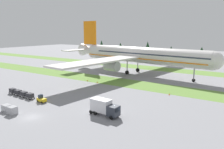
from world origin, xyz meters
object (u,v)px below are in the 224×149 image
at_px(baggage_tug, 41,99).
at_px(uld_container_1, 7,108).
at_px(cargo_dolly_lead, 30,96).
at_px(catering_truck, 104,107).
at_px(taxiway_marker_0, 97,82).
at_px(taxiway_marker_2, 169,94).
at_px(cargo_dolly_third, 18,92).
at_px(ground_crew_marshaller, 118,112).
at_px(taxiway_marker_1, 87,80).
at_px(uld_container_0, 12,110).
at_px(cargo_dolly_fourth, 13,91).
at_px(cargo_dolly_second, 24,94).
at_px(airliner, 137,55).

height_order(baggage_tug, uld_container_1, baggage_tug).
height_order(cargo_dolly_lead, catering_truck, catering_truck).
bearing_deg(taxiway_marker_0, taxiway_marker_2, -1.32).
distance_m(cargo_dolly_third, ground_crew_marshaller, 32.63).
xyz_separation_m(taxiway_marker_0, taxiway_marker_1, (-5.07, 0.69, -0.04)).
bearing_deg(taxiway_marker_2, catering_truck, -105.49).
bearing_deg(ground_crew_marshaller, uld_container_0, -142.89).
distance_m(baggage_tug, cargo_dolly_fourth, 13.73).
distance_m(catering_truck, taxiway_marker_0, 31.42).
relative_size(cargo_dolly_second, taxiway_marker_1, 4.53).
height_order(taxiway_marker_0, taxiway_marker_1, taxiway_marker_0).
xyz_separation_m(cargo_dolly_second, taxiway_marker_2, (33.48, 24.39, -0.66)).
relative_size(catering_truck, uld_container_0, 3.52).
bearing_deg(uld_container_0, cargo_dolly_fourth, 146.83).
distance_m(cargo_dolly_lead, taxiway_marker_0, 25.47).
height_order(ground_crew_marshaller, uld_container_0, uld_container_0).
bearing_deg(cargo_dolly_second, cargo_dolly_third, -90.00).
bearing_deg(cargo_dolly_fourth, baggage_tug, 90.00).
bearing_deg(taxiway_marker_2, taxiway_marker_0, 178.68).
distance_m(cargo_dolly_lead, ground_crew_marshaller, 26.88).
xyz_separation_m(cargo_dolly_second, ground_crew_marshaller, (29.66, 2.32, 0.03)).
height_order(airliner, cargo_dolly_third, airliner).
relative_size(uld_container_0, taxiway_marker_1, 3.98).
distance_m(cargo_dolly_third, cargo_dolly_fourth, 2.90).
bearing_deg(cargo_dolly_second, cargo_dolly_lead, 90.00).
height_order(cargo_dolly_fourth, uld_container_0, uld_container_0).
relative_size(catering_truck, uld_container_1, 3.52).
bearing_deg(cargo_dolly_lead, uld_container_0, 37.60).
xyz_separation_m(baggage_tug, ground_crew_marshaller, (21.74, 2.74, 0.13)).
relative_size(taxiway_marker_0, taxiway_marker_1, 1.14).
xyz_separation_m(cargo_dolly_second, uld_container_1, (6.58, -9.26, -0.15)).
relative_size(cargo_dolly_lead, ground_crew_marshaller, 1.31).
height_order(cargo_dolly_second, taxiway_marker_1, cargo_dolly_second).
relative_size(cargo_dolly_lead, taxiway_marker_1, 4.53).
height_order(airliner, taxiway_marker_2, airliner).
height_order(cargo_dolly_second, taxiway_marker_2, cargo_dolly_second).
height_order(cargo_dolly_fourth, taxiway_marker_2, cargo_dolly_fourth).
bearing_deg(cargo_dolly_third, taxiway_marker_2, 126.69).
relative_size(catering_truck, taxiway_marker_2, 13.37).
bearing_deg(cargo_dolly_second, taxiway_marker_0, 167.78).
distance_m(cargo_dolly_third, taxiway_marker_1, 25.97).
xyz_separation_m(cargo_dolly_fourth, ground_crew_marshaller, (35.45, 2.02, 0.03)).
bearing_deg(cargo_dolly_third, ground_crew_marshaller, 96.82).
xyz_separation_m(taxiway_marker_0, taxiway_marker_2, (26.67, -0.61, -0.02)).
xyz_separation_m(cargo_dolly_second, taxiway_marker_1, (1.74, 25.69, -0.67)).
height_order(cargo_dolly_second, uld_container_1, cargo_dolly_second).
height_order(cargo_dolly_second, catering_truck, catering_truck).
relative_size(cargo_dolly_second, catering_truck, 0.32).
distance_m(ground_crew_marshaller, uld_container_0, 23.49).
bearing_deg(baggage_tug, ground_crew_marshaller, 100.19).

